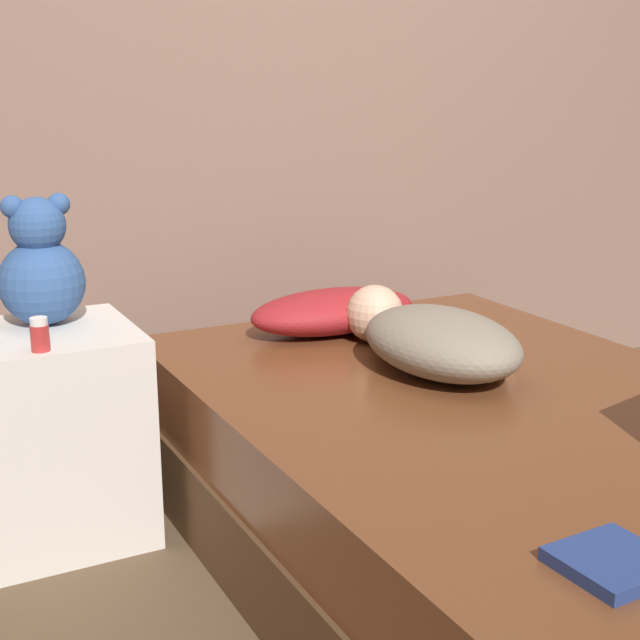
# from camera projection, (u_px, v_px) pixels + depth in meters

# --- Properties ---
(ground_plane) EXTENTS (12.00, 12.00, 0.00)m
(ground_plane) POSITION_uv_depth(u_px,v_px,m) (475.00, 556.00, 2.34)
(ground_plane) COLOR brown
(wall_back) EXTENTS (8.00, 0.06, 2.60)m
(wall_back) POSITION_uv_depth(u_px,v_px,m) (275.00, 54.00, 3.05)
(wall_back) COLOR #846656
(wall_back) RESTS_ON ground_plane
(bed) EXTENTS (1.31, 1.88, 0.45)m
(bed) POSITION_uv_depth(u_px,v_px,m) (479.00, 478.00, 2.29)
(bed) COLOR #4C331E
(bed) RESTS_ON ground_plane
(nightstand) EXTENTS (0.52, 0.45, 0.58)m
(nightstand) POSITION_uv_depth(u_px,v_px,m) (41.00, 436.00, 2.38)
(nightstand) COLOR silver
(nightstand) RESTS_ON ground_plane
(pillow) EXTENTS (0.55, 0.28, 0.13)m
(pillow) POSITION_uv_depth(u_px,v_px,m) (334.00, 311.00, 2.77)
(pillow) COLOR maroon
(pillow) RESTS_ON bed
(person_lying) EXTENTS (0.37, 0.69, 0.17)m
(person_lying) POSITION_uv_depth(u_px,v_px,m) (432.00, 338.00, 2.42)
(person_lying) COLOR gray
(person_lying) RESTS_ON bed
(teddy_bear) EXTENTS (0.23, 0.23, 0.35)m
(teddy_bear) POSITION_uv_depth(u_px,v_px,m) (41.00, 269.00, 2.35)
(teddy_bear) COLOR #335693
(teddy_bear) RESTS_ON nightstand
(bottle_red) EXTENTS (0.05, 0.05, 0.08)m
(bottle_red) POSITION_uv_depth(u_px,v_px,m) (40.00, 335.00, 2.14)
(bottle_red) COLOR #B72D2D
(bottle_red) RESTS_ON nightstand
(book) EXTENTS (0.18, 0.17, 0.02)m
(book) POSITION_uv_depth(u_px,v_px,m) (613.00, 562.00, 1.43)
(book) COLOR navy
(book) RESTS_ON bed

